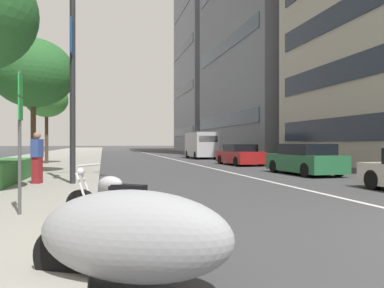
# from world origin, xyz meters

# --- Properties ---
(sidewalk_right_plaza) EXTENTS (160.00, 8.62, 0.15)m
(sidewalk_right_plaza) POSITION_xyz_m (30.00, 10.63, 0.07)
(sidewalk_right_plaza) COLOR gray
(sidewalk_right_plaza) RESTS_ON ground
(lane_centre_stripe) EXTENTS (110.00, 0.16, 0.01)m
(lane_centre_stripe) POSITION_xyz_m (35.00, 0.00, 0.00)
(lane_centre_stripe) COLOR silver
(lane_centre_stripe) RESTS_ON ground
(motorcycle_mid_row) EXTENTS (1.62, 2.14, 1.01)m
(motorcycle_mid_row) POSITION_xyz_m (-0.32, 5.90, 0.55)
(motorcycle_mid_row) COLOR gray
(motorcycle_mid_row) RESTS_ON ground
(motorcycle_far_end_row) EXTENTS (1.44, 1.85, 1.09)m
(motorcycle_far_end_row) POSITION_xyz_m (2.43, 5.93, 0.41)
(motorcycle_far_end_row) COLOR black
(motorcycle_far_end_row) RESTS_ON ground
(car_lead_in_lane) EXTENTS (4.29, 1.99, 1.43)m
(car_lead_in_lane) POSITION_xyz_m (11.55, -3.01, 0.68)
(car_lead_in_lane) COLOR #236038
(car_lead_in_lane) RESTS_ON ground
(car_approaching_light) EXTENTS (4.41, 2.07, 1.39)m
(car_approaching_light) POSITION_xyz_m (19.33, -2.76, 0.65)
(car_approaching_light) COLOR maroon
(car_approaching_light) RESTS_ON ground
(delivery_van_ahead) EXTENTS (5.48, 2.20, 2.47)m
(delivery_van_ahead) POSITION_xyz_m (30.14, -2.96, 1.32)
(delivery_van_ahead) COLOR #B7B7BC
(delivery_van_ahead) RESTS_ON ground
(parking_sign_by_curb) EXTENTS (0.32, 0.06, 2.64)m
(parking_sign_by_curb) POSITION_xyz_m (3.35, 7.66, 1.80)
(parking_sign_by_curb) COLOR #47494C
(parking_sign_by_curb) RESTS_ON sidewalk_right_plaza
(street_lamp_with_banners) EXTENTS (1.26, 2.63, 8.06)m
(street_lamp_with_banners) POSITION_xyz_m (8.62, 6.75, 5.03)
(street_lamp_with_banners) COLOR #232326
(street_lamp_with_banners) RESTS_ON sidewalk_right_plaza
(clipped_hedge_bed) EXTENTS (5.05, 1.10, 0.72)m
(clipped_hedge_bed) POSITION_xyz_m (9.69, 9.45, 0.51)
(clipped_hedge_bed) COLOR #337033
(clipped_hedge_bed) RESTS_ON sidewalk_right_plaza
(street_tree_far_plaza) EXTENTS (3.51, 3.51, 5.87)m
(street_tree_far_plaza) POSITION_xyz_m (13.30, 9.13, 4.51)
(street_tree_far_plaza) COLOR #473323
(street_tree_far_plaza) RESTS_ON sidewalk_right_plaza
(street_tree_mid_sidewalk) EXTENTS (2.72, 2.72, 5.33)m
(street_tree_mid_sidewalk) POSITION_xyz_m (21.62, 9.74, 4.30)
(street_tree_mid_sidewalk) COLOR #473323
(street_tree_mid_sidewalk) RESTS_ON sidewalk_right_plaza
(pedestrian_on_plaza) EXTENTS (0.46, 0.36, 1.68)m
(pedestrian_on_plaza) POSITION_xyz_m (8.92, 8.27, 1.00)
(pedestrian_on_plaza) COLOR maroon
(pedestrian_on_plaza) RESTS_ON sidewalk_right_plaza
(office_tower_far_left_down_avenue) EXTENTS (18.16, 20.63, 44.70)m
(office_tower_far_left_down_avenue) POSITION_xyz_m (63.20, -18.59, 22.35)
(office_tower_far_left_down_avenue) COLOR gray
(office_tower_far_left_down_avenue) RESTS_ON ground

